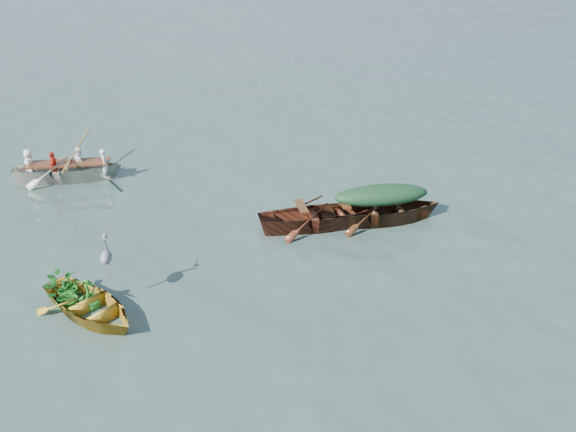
% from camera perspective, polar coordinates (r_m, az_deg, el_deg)
% --- Properties ---
extents(ground, '(140.00, 140.00, 0.00)m').
position_cam_1_polar(ground, '(10.59, -0.70, -11.43)').
color(ground, '#384E47').
rests_on(ground, ground).
extents(yellow_dinghy, '(3.08, 3.10, 0.81)m').
position_cam_1_polar(yellow_dinghy, '(11.58, -19.40, -9.46)').
color(yellow_dinghy, gold).
rests_on(yellow_dinghy, ground).
extents(green_tarp_boat, '(4.48, 1.65, 1.03)m').
position_cam_1_polar(green_tarp_boat, '(14.54, 9.27, -0.59)').
color(green_tarp_boat, '#411D0F').
rests_on(green_tarp_boat, ground).
extents(open_wooden_boat, '(4.51, 1.80, 1.03)m').
position_cam_1_polar(open_wooden_boat, '(14.13, 3.44, -1.10)').
color(open_wooden_boat, maroon).
rests_on(open_wooden_boat, ground).
extents(rowed_boat, '(4.44, 1.44, 1.06)m').
position_cam_1_polar(rowed_boat, '(18.09, -21.23, 3.40)').
color(rowed_boat, silver).
rests_on(rowed_boat, ground).
extents(green_tarp_cover, '(2.47, 0.91, 0.52)m').
position_cam_1_polar(green_tarp_cover, '(14.21, 9.49, 2.20)').
color(green_tarp_cover, '#143316').
rests_on(green_tarp_cover, green_tarp_boat).
extents(thwart_benches, '(2.27, 1.04, 0.04)m').
position_cam_1_polar(thwart_benches, '(13.89, 3.50, 0.86)').
color(thwart_benches, '#492711').
rests_on(thwart_benches, open_wooden_boat).
extents(heron, '(0.48, 0.48, 0.92)m').
position_cam_1_polar(heron, '(11.39, -17.89, -4.65)').
color(heron, gray).
rests_on(heron, yellow_dinghy).
extents(dinghy_weeds, '(1.13, 1.13, 0.60)m').
position_cam_1_polar(dinghy_weeds, '(11.64, -21.29, -5.47)').
color(dinghy_weeds, '#1C641A').
rests_on(dinghy_weeds, yellow_dinghy).
extents(rowers, '(3.11, 1.28, 0.76)m').
position_cam_1_polar(rowers, '(17.79, -21.70, 6.09)').
color(rowers, white).
rests_on(rowers, rowed_boat).
extents(oars, '(0.67, 2.62, 0.06)m').
position_cam_1_polar(oars, '(17.90, -21.52, 5.04)').
color(oars, olive).
rests_on(oars, rowed_boat).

